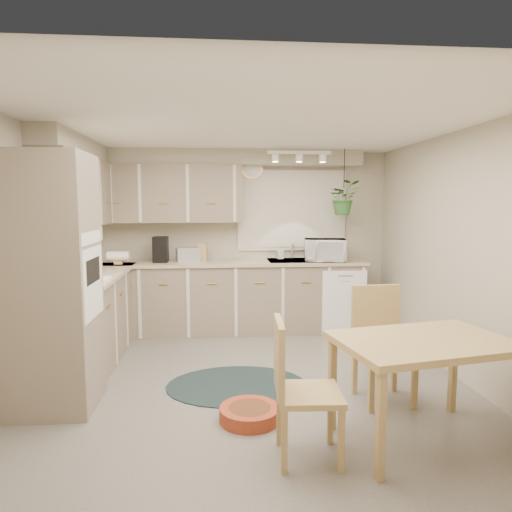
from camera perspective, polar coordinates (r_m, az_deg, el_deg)
name	(u,v)px	position (r m, az deg, el deg)	size (l,w,h in m)	color
floor	(253,382)	(4.51, -0.34, -15.52)	(4.20, 4.20, 0.00)	slate
ceiling	(253,124)	(4.24, -0.36, 16.13)	(4.20, 4.20, 0.00)	white
wall_back	(241,240)	(6.29, -1.88, 2.04)	(4.00, 0.04, 2.40)	#B0A892
wall_front	(289,310)	(2.15, 4.17, -6.77)	(4.00, 0.04, 2.40)	#B0A892
wall_left	(29,260)	(4.51, -26.55, -0.43)	(0.04, 4.20, 2.40)	#B0A892
wall_right	(460,255)	(4.80, 24.18, 0.06)	(0.04, 4.20, 2.40)	#B0A892
base_cab_left	(93,317)	(5.37, -19.69, -7.24)	(0.60, 1.85, 0.90)	gray
base_cab_back	(227,298)	(6.10, -3.59, -5.24)	(3.60, 0.60, 0.90)	gray
counter_left	(92,275)	(5.28, -19.78, -2.28)	(0.64, 1.89, 0.04)	#BFAD8B
counter_back	(227,263)	(6.01, -3.62, -0.87)	(3.64, 0.64, 0.04)	#BFAD8B
oven_stack	(52,283)	(4.07, -24.12, -3.13)	(0.65, 0.65, 2.10)	gray
wall_oven_face	(93,283)	(3.98, -19.76, -3.16)	(0.02, 0.56, 0.58)	white
upper_cab_left	(79,192)	(5.38, -21.22, 7.50)	(0.35, 2.00, 0.75)	gray
upper_cab_back	(165,194)	(6.13, -11.27, 7.65)	(2.00, 0.35, 0.75)	gray
soffit_left	(75,147)	(5.42, -21.69, 12.51)	(0.30, 2.00, 0.20)	#B0A892
soffit_back	(226,157)	(6.15, -3.75, 12.19)	(3.60, 0.30, 0.20)	#B0A892
cooktop	(77,282)	(4.72, -21.45, -3.03)	(0.52, 0.58, 0.02)	white
range_hood	(73,235)	(4.68, -21.91, 2.47)	(0.40, 0.60, 0.14)	white
window_blinds	(292,211)	(6.32, 4.50, 5.68)	(1.40, 0.02, 1.00)	white
window_frame	(292,211)	(6.33, 4.49, 5.68)	(1.50, 0.02, 1.10)	silver
sink	(295,264)	(6.11, 4.86, -0.94)	(0.70, 0.48, 0.10)	#B4B6BC
dishwasher_front	(344,303)	(6.02, 10.98, -5.74)	(0.58, 0.01, 0.83)	white
track_light_bar	(299,152)	(5.84, 5.42, 12.77)	(0.80, 0.04, 0.04)	white
wall_clock	(252,168)	(6.27, -0.50, 10.99)	(0.30, 0.30, 0.03)	gold
dining_table	(422,390)	(3.58, 20.05, -15.50)	(1.19, 0.80, 0.75)	tan
chair_left	(309,390)	(3.16, 6.66, -16.29)	(0.44, 0.44, 0.94)	tan
chair_back	(384,346)	(4.10, 15.76, -10.77)	(0.46, 0.46, 0.98)	tan
braided_rug	(236,385)	(4.44, -2.45, -15.82)	(1.31, 0.98, 0.01)	black
pet_bed	(250,414)	(3.78, -0.81, -19.13)	(0.48, 0.48, 0.11)	#A53621
microwave	(325,248)	(6.06, 8.60, 1.04)	(0.53, 0.29, 0.36)	white
soap_bottle	(280,256)	(6.22, 3.06, -0.03)	(0.08, 0.19, 0.09)	white
hanging_plant	(344,202)	(6.10, 10.89, 6.71)	(0.40, 0.44, 0.35)	#336B2B
coffee_maker	(161,249)	(6.04, -11.83, 0.82)	(0.19, 0.23, 0.33)	black
toaster	(188,255)	(6.03, -8.47, 0.18)	(0.30, 0.17, 0.18)	#B4B6BC
knife_block	(203,252)	(6.05, -6.67, 0.47)	(0.11, 0.11, 0.24)	tan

